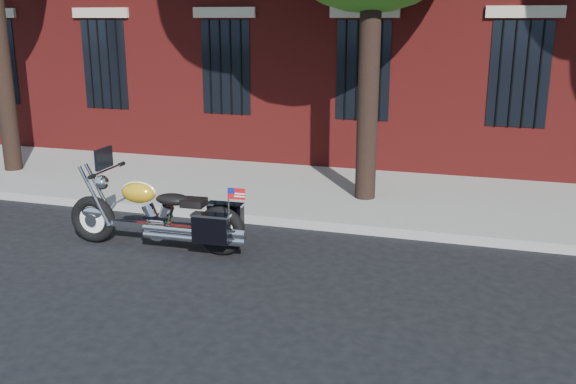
% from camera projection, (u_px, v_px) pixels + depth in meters
% --- Properties ---
extents(ground, '(120.00, 120.00, 0.00)m').
position_uv_depth(ground, '(291.00, 259.00, 8.92)').
color(ground, black).
rests_on(ground, ground).
extents(curb, '(40.00, 0.16, 0.15)m').
position_uv_depth(curb, '(316.00, 224.00, 10.18)').
color(curb, gray).
rests_on(curb, ground).
extents(sidewalk, '(40.00, 3.60, 0.15)m').
position_uv_depth(sidewalk, '(342.00, 194.00, 11.91)').
color(sidewalk, gray).
rests_on(sidewalk, ground).
extents(motorcycle, '(2.87, 0.83, 1.44)m').
position_uv_depth(motorcycle, '(164.00, 217.00, 9.15)').
color(motorcycle, black).
rests_on(motorcycle, ground).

